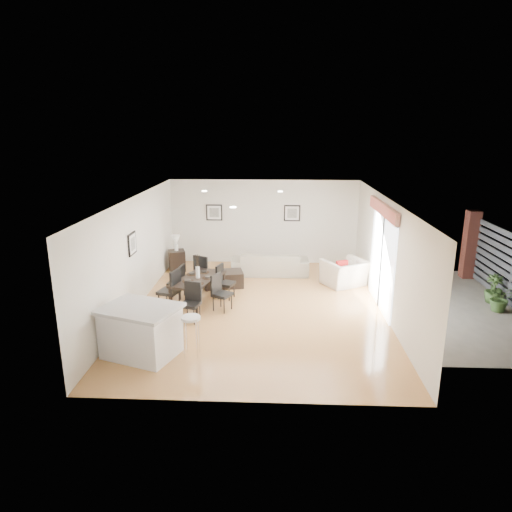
{
  "coord_description": "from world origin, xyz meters",
  "views": [
    {
      "loc": [
        0.43,
        -10.44,
        4.27
      ],
      "look_at": [
        -0.08,
        0.4,
        1.22
      ],
      "focal_mm": 32.0,
      "sensor_mm": 36.0,
      "label": 1
    }
  ],
  "objects_px": {
    "sofa": "(270,263)",
    "dining_chair_head": "(192,299)",
    "dining_chair_foot": "(203,271)",
    "side_table": "(177,260)",
    "dining_chair_wnear": "(172,288)",
    "coffee_table": "(223,279)",
    "dining_chair_wfar": "(179,280)",
    "dining_table": "(198,281)",
    "armchair": "(345,273)",
    "kitchen_island": "(141,331)",
    "bar_stool": "(191,322)",
    "dining_chair_efar": "(223,280)",
    "dining_chair_enear": "(220,290)"
  },
  "relations": [
    {
      "from": "dining_table",
      "to": "dining_chair_head",
      "type": "height_order",
      "value": "dining_chair_head"
    },
    {
      "from": "dining_chair_foot",
      "to": "side_table",
      "type": "bearing_deg",
      "value": -31.27
    },
    {
      "from": "dining_chair_wnear",
      "to": "dining_chair_foot",
      "type": "distance_m",
      "value": 1.53
    },
    {
      "from": "dining_chair_head",
      "to": "sofa",
      "type": "bearing_deg",
      "value": 78.12
    },
    {
      "from": "dining_chair_foot",
      "to": "coffee_table",
      "type": "bearing_deg",
      "value": -122.77
    },
    {
      "from": "coffee_table",
      "to": "kitchen_island",
      "type": "relative_size",
      "value": 0.63
    },
    {
      "from": "dining_table",
      "to": "coffee_table",
      "type": "distance_m",
      "value": 1.46
    },
    {
      "from": "sofa",
      "to": "dining_chair_head",
      "type": "bearing_deg",
      "value": 62.69
    },
    {
      "from": "dining_chair_head",
      "to": "dining_chair_wfar",
      "type": "bearing_deg",
      "value": 127.2
    },
    {
      "from": "bar_stool",
      "to": "dining_chair_wfar",
      "type": "bearing_deg",
      "value": 106.24
    },
    {
      "from": "armchair",
      "to": "side_table",
      "type": "distance_m",
      "value": 5.12
    },
    {
      "from": "dining_chair_wnear",
      "to": "dining_chair_wfar",
      "type": "relative_size",
      "value": 1.15
    },
    {
      "from": "sofa",
      "to": "bar_stool",
      "type": "bearing_deg",
      "value": 73.68
    },
    {
      "from": "coffee_table",
      "to": "side_table",
      "type": "relative_size",
      "value": 1.68
    },
    {
      "from": "armchair",
      "to": "kitchen_island",
      "type": "distance_m",
      "value": 6.24
    },
    {
      "from": "dining_chair_efar",
      "to": "side_table",
      "type": "xyz_separation_m",
      "value": [
        -1.71,
        2.29,
        -0.18
      ]
    },
    {
      "from": "dining_chair_wfar",
      "to": "kitchen_island",
      "type": "xyz_separation_m",
      "value": [
        -0.07,
        -3.11,
        0.01
      ]
    },
    {
      "from": "dining_table",
      "to": "dining_chair_enear",
      "type": "xyz_separation_m",
      "value": [
        0.58,
        -0.37,
        -0.11
      ]
    },
    {
      "from": "dining_chair_wfar",
      "to": "dining_chair_enear",
      "type": "xyz_separation_m",
      "value": [
        1.16,
        -0.77,
        0.01
      ]
    },
    {
      "from": "dining_chair_head",
      "to": "coffee_table",
      "type": "distance_m",
      "value": 2.39
    },
    {
      "from": "kitchen_island",
      "to": "dining_chair_efar",
      "type": "bearing_deg",
      "value": 88.33
    },
    {
      "from": "dining_chair_wfar",
      "to": "dining_chair_head",
      "type": "height_order",
      "value": "dining_chair_head"
    },
    {
      "from": "sofa",
      "to": "kitchen_island",
      "type": "height_order",
      "value": "kitchen_island"
    },
    {
      "from": "dining_chair_enear",
      "to": "side_table",
      "type": "bearing_deg",
      "value": 56.83
    },
    {
      "from": "dining_chair_enear",
      "to": "side_table",
      "type": "xyz_separation_m",
      "value": [
        -1.71,
        3.1,
        -0.18
      ]
    },
    {
      "from": "dining_chair_wnear",
      "to": "dining_chair_efar",
      "type": "relative_size",
      "value": 1.14
    },
    {
      "from": "dining_chair_wnear",
      "to": "armchair",
      "type": "bearing_deg",
      "value": 131.08
    },
    {
      "from": "coffee_table",
      "to": "dining_table",
      "type": "bearing_deg",
      "value": -121.93
    },
    {
      "from": "sofa",
      "to": "dining_chair_efar",
      "type": "bearing_deg",
      "value": 59.46
    },
    {
      "from": "armchair",
      "to": "dining_chair_enear",
      "type": "bearing_deg",
      "value": 1.26
    },
    {
      "from": "sofa",
      "to": "dining_chair_foot",
      "type": "height_order",
      "value": "dining_chair_foot"
    },
    {
      "from": "dining_chair_wfar",
      "to": "dining_table",
      "type": "bearing_deg",
      "value": 61.95
    },
    {
      "from": "sofa",
      "to": "dining_chair_wnear",
      "type": "xyz_separation_m",
      "value": [
        -2.32,
        -2.94,
        0.23
      ]
    },
    {
      "from": "dining_table",
      "to": "dining_chair_wfar",
      "type": "distance_m",
      "value": 0.71
    },
    {
      "from": "side_table",
      "to": "kitchen_island",
      "type": "height_order",
      "value": "kitchen_island"
    },
    {
      "from": "armchair",
      "to": "dining_chair_wnear",
      "type": "xyz_separation_m",
      "value": [
        -4.43,
        -2.02,
        0.2
      ]
    },
    {
      "from": "coffee_table",
      "to": "kitchen_island",
      "type": "bearing_deg",
      "value": -117.65
    },
    {
      "from": "dining_chair_head",
      "to": "dining_chair_foot",
      "type": "xyz_separation_m",
      "value": [
        -0.06,
        2.02,
        0.05
      ]
    },
    {
      "from": "dining_chair_wfar",
      "to": "dining_chair_wnear",
      "type": "bearing_deg",
      "value": 7.19
    },
    {
      "from": "bar_stool",
      "to": "sofa",
      "type": "bearing_deg",
      "value": 74.81
    },
    {
      "from": "dining_chair_foot",
      "to": "bar_stool",
      "type": "relative_size",
      "value": 1.21
    },
    {
      "from": "dining_chair_wnear",
      "to": "coffee_table",
      "type": "distance_m",
      "value": 2.07
    },
    {
      "from": "coffee_table",
      "to": "side_table",
      "type": "bearing_deg",
      "value": 126.75
    },
    {
      "from": "armchair",
      "to": "dining_table",
      "type": "bearing_deg",
      "value": -7.23
    },
    {
      "from": "dining_chair_wnear",
      "to": "kitchen_island",
      "type": "distance_m",
      "value": 2.29
    },
    {
      "from": "dining_chair_wfar",
      "to": "dining_chair_enear",
      "type": "relative_size",
      "value": 0.98
    },
    {
      "from": "sofa",
      "to": "dining_chair_enear",
      "type": "relative_size",
      "value": 2.56
    },
    {
      "from": "dining_chair_wnear",
      "to": "dining_chair_efar",
      "type": "distance_m",
      "value": 1.44
    },
    {
      "from": "dining_chair_enear",
      "to": "dining_chair_head",
      "type": "height_order",
      "value": "dining_chair_head"
    },
    {
      "from": "dining_chair_wfar",
      "to": "bar_stool",
      "type": "relative_size",
      "value": 1.08
    }
  ]
}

